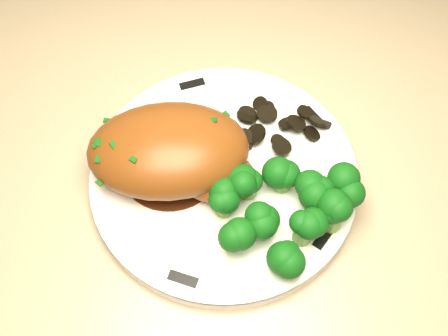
# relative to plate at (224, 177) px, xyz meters

# --- Properties ---
(plate) EXTENTS (0.32, 0.32, 0.02)m
(plate) POSITION_rel_plate_xyz_m (0.00, 0.00, 0.00)
(plate) COLOR white
(plate) RESTS_ON counter
(rim_accent_0) EXTENTS (0.03, 0.03, 0.00)m
(rim_accent_0) POSITION_rel_plate_xyz_m (0.09, 0.08, 0.01)
(rim_accent_0) COLOR black
(rim_accent_0) RESTS_ON plate
(rim_accent_1) EXTENTS (0.03, 0.02, 0.00)m
(rim_accent_1) POSITION_rel_plate_xyz_m (-0.05, 0.12, 0.01)
(rim_accent_1) COLOR black
(rim_accent_1) RESTS_ON plate
(rim_accent_2) EXTENTS (0.01, 0.03, 0.00)m
(rim_accent_2) POSITION_rel_plate_xyz_m (-0.13, -0.01, 0.01)
(rim_accent_2) COLOR black
(rim_accent_2) RESTS_ON plate
(rim_accent_3) EXTENTS (0.03, 0.02, 0.00)m
(rim_accent_3) POSITION_rel_plate_xyz_m (-0.03, -0.12, 0.01)
(rim_accent_3) COLOR black
(rim_accent_3) RESTS_ON plate
(rim_accent_4) EXTENTS (0.02, 0.03, 0.00)m
(rim_accent_4) POSITION_rel_plate_xyz_m (0.11, -0.06, 0.01)
(rim_accent_4) COLOR black
(rim_accent_4) RESTS_ON plate
(gravy_pool) EXTENTS (0.11, 0.11, 0.00)m
(gravy_pool) POSITION_rel_plate_xyz_m (-0.06, 0.00, 0.01)
(gravy_pool) COLOR #3B190A
(gravy_pool) RESTS_ON plate
(chicken_breast) EXTENTS (0.19, 0.14, 0.07)m
(chicken_breast) POSITION_rel_plate_xyz_m (-0.05, -0.00, 0.04)
(chicken_breast) COLOR brown
(chicken_breast) RESTS_ON plate
(mushroom_pile) EXTENTS (0.10, 0.07, 0.03)m
(mushroom_pile) POSITION_rel_plate_xyz_m (0.05, 0.06, 0.01)
(mushroom_pile) COLOR black
(mushroom_pile) RESTS_ON plate
(broccoli_florets) EXTENTS (0.15, 0.12, 0.04)m
(broccoli_florets) POSITION_rel_plate_xyz_m (0.06, -0.05, 0.04)
(broccoli_florets) COLOR olive
(broccoli_florets) RESTS_ON plate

